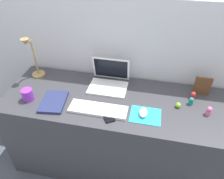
{
  "coord_description": "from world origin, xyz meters",
  "views": [
    {
      "loc": [
        0.22,
        -1.21,
        1.78
      ],
      "look_at": [
        -0.04,
        0.0,
        0.83
      ],
      "focal_mm": 34.59,
      "sensor_mm": 36.0,
      "label": 1
    }
  ],
  "objects_px": {
    "toy_figurine_red": "(193,95)",
    "toy_figurine_lime": "(178,105)",
    "mouse": "(143,113)",
    "toy_figurine_pink": "(209,111)",
    "toy_figurine_teal": "(191,101)",
    "keyboard": "(98,109)",
    "cell_phone": "(108,116)",
    "notebook_pad": "(54,102)",
    "laptop": "(109,79)",
    "desk_lamp": "(33,59)",
    "coffee_mug": "(28,95)",
    "picture_frame": "(202,86)"
  },
  "relations": [
    {
      "from": "keyboard",
      "to": "coffee_mug",
      "type": "bearing_deg",
      "value": 179.11
    },
    {
      "from": "notebook_pad",
      "to": "coffee_mug",
      "type": "distance_m",
      "value": 0.2
    },
    {
      "from": "keyboard",
      "to": "toy_figurine_pink",
      "type": "distance_m",
      "value": 0.76
    },
    {
      "from": "toy_figurine_teal",
      "to": "toy_figurine_pink",
      "type": "height_order",
      "value": "toy_figurine_pink"
    },
    {
      "from": "coffee_mug",
      "to": "toy_figurine_red",
      "type": "relative_size",
      "value": 1.47
    },
    {
      "from": "toy_figurine_teal",
      "to": "coffee_mug",
      "type": "bearing_deg",
      "value": -170.49
    },
    {
      "from": "cell_phone",
      "to": "notebook_pad",
      "type": "distance_m",
      "value": 0.42
    },
    {
      "from": "toy_figurine_teal",
      "to": "toy_figurine_lime",
      "type": "relative_size",
      "value": 1.46
    },
    {
      "from": "desk_lamp",
      "to": "notebook_pad",
      "type": "xyz_separation_m",
      "value": [
        0.28,
        -0.28,
        -0.17
      ]
    },
    {
      "from": "toy_figurine_red",
      "to": "mouse",
      "type": "bearing_deg",
      "value": -143.8
    },
    {
      "from": "desk_lamp",
      "to": "notebook_pad",
      "type": "bearing_deg",
      "value": -45.68
    },
    {
      "from": "toy_figurine_teal",
      "to": "picture_frame",
      "type": "bearing_deg",
      "value": 59.29
    },
    {
      "from": "coffee_mug",
      "to": "toy_figurine_lime",
      "type": "bearing_deg",
      "value": 7.44
    },
    {
      "from": "cell_phone",
      "to": "keyboard",
      "type": "bearing_deg",
      "value": 118.89
    },
    {
      "from": "mouse",
      "to": "toy_figurine_red",
      "type": "height_order",
      "value": "toy_figurine_red"
    },
    {
      "from": "toy_figurine_lime",
      "to": "mouse",
      "type": "bearing_deg",
      "value": -151.32
    },
    {
      "from": "cell_phone",
      "to": "coffee_mug",
      "type": "distance_m",
      "value": 0.62
    },
    {
      "from": "cell_phone",
      "to": "desk_lamp",
      "type": "height_order",
      "value": "desk_lamp"
    },
    {
      "from": "mouse",
      "to": "toy_figurine_teal",
      "type": "xyz_separation_m",
      "value": [
        0.33,
        0.18,
        0.01
      ]
    },
    {
      "from": "toy_figurine_teal",
      "to": "toy_figurine_red",
      "type": "bearing_deg",
      "value": 74.97
    },
    {
      "from": "mouse",
      "to": "toy_figurine_pink",
      "type": "distance_m",
      "value": 0.45
    },
    {
      "from": "notebook_pad",
      "to": "toy_figurine_teal",
      "type": "relative_size",
      "value": 4.14
    },
    {
      "from": "toy_figurine_red",
      "to": "toy_figurine_teal",
      "type": "height_order",
      "value": "toy_figurine_red"
    },
    {
      "from": "keyboard",
      "to": "notebook_pad",
      "type": "relative_size",
      "value": 1.71
    },
    {
      "from": "toy_figurine_red",
      "to": "toy_figurine_lime",
      "type": "height_order",
      "value": "toy_figurine_red"
    },
    {
      "from": "cell_phone",
      "to": "toy_figurine_teal",
      "type": "distance_m",
      "value": 0.61
    },
    {
      "from": "mouse",
      "to": "toy_figurine_pink",
      "type": "height_order",
      "value": "toy_figurine_pink"
    },
    {
      "from": "keyboard",
      "to": "notebook_pad",
      "type": "bearing_deg",
      "value": 178.35
    },
    {
      "from": "cell_phone",
      "to": "notebook_pad",
      "type": "xyz_separation_m",
      "value": [
        -0.42,
        0.05,
        0.01
      ]
    },
    {
      "from": "picture_frame",
      "to": "toy_figurine_red",
      "type": "height_order",
      "value": "picture_frame"
    },
    {
      "from": "laptop",
      "to": "mouse",
      "type": "xyz_separation_m",
      "value": [
        0.3,
        -0.3,
        -0.03
      ]
    },
    {
      "from": "laptop",
      "to": "toy_figurine_red",
      "type": "xyz_separation_m",
      "value": [
        0.65,
        -0.04,
        -0.02
      ]
    },
    {
      "from": "cell_phone",
      "to": "toy_figurine_teal",
      "type": "height_order",
      "value": "toy_figurine_teal"
    },
    {
      "from": "cell_phone",
      "to": "picture_frame",
      "type": "relative_size",
      "value": 0.85
    },
    {
      "from": "keyboard",
      "to": "toy_figurine_teal",
      "type": "relative_size",
      "value": 7.07
    },
    {
      "from": "keyboard",
      "to": "toy_figurine_lime",
      "type": "xyz_separation_m",
      "value": [
        0.55,
        0.15,
        0.01
      ]
    },
    {
      "from": "toy_figurine_red",
      "to": "toy_figurine_pink",
      "type": "distance_m",
      "value": 0.18
    },
    {
      "from": "toy_figurine_red",
      "to": "toy_figurine_lime",
      "type": "bearing_deg",
      "value": -131.46
    },
    {
      "from": "laptop",
      "to": "toy_figurine_pink",
      "type": "xyz_separation_m",
      "value": [
        0.74,
        -0.2,
        -0.02
      ]
    },
    {
      "from": "mouse",
      "to": "desk_lamp",
      "type": "xyz_separation_m",
      "value": [
        -0.93,
        0.27,
        0.16
      ]
    },
    {
      "from": "keyboard",
      "to": "desk_lamp",
      "type": "height_order",
      "value": "desk_lamp"
    },
    {
      "from": "notebook_pad",
      "to": "keyboard",
      "type": "bearing_deg",
      "value": -9.3
    },
    {
      "from": "keyboard",
      "to": "toy_figurine_teal",
      "type": "distance_m",
      "value": 0.67
    },
    {
      "from": "notebook_pad",
      "to": "toy_figurine_pink",
      "type": "height_order",
      "value": "toy_figurine_pink"
    },
    {
      "from": "cell_phone",
      "to": "toy_figurine_red",
      "type": "distance_m",
      "value": 0.66
    },
    {
      "from": "toy_figurine_lime",
      "to": "desk_lamp",
      "type": "bearing_deg",
      "value": 172.95
    },
    {
      "from": "notebook_pad",
      "to": "toy_figurine_pink",
      "type": "bearing_deg",
      "value": -1.97
    },
    {
      "from": "cell_phone",
      "to": "toy_figurine_lime",
      "type": "relative_size",
      "value": 3.21
    },
    {
      "from": "picture_frame",
      "to": "coffee_mug",
      "type": "relative_size",
      "value": 1.69
    },
    {
      "from": "mouse",
      "to": "toy_figurine_teal",
      "type": "distance_m",
      "value": 0.37
    }
  ]
}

